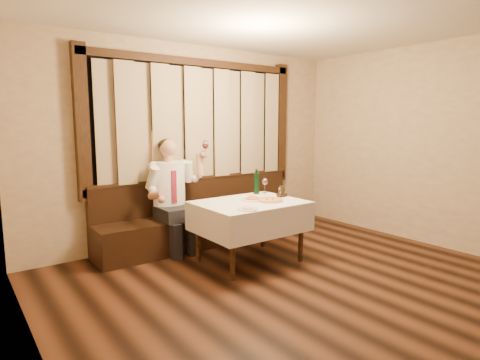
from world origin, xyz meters
TOP-DOWN VIEW (x-y plane):
  - room at (-0.00, 0.97)m, footprint 5.01×6.01m
  - banquette at (0.00, 2.72)m, footprint 3.20×0.61m
  - dining_table at (0.00, 1.70)m, footprint 1.27×0.97m
  - pizza at (0.22, 1.57)m, footprint 0.34×0.34m
  - pasta_red at (0.08, 1.75)m, footprint 0.28×0.28m
  - pasta_cream at (-0.30, 1.35)m, footprint 0.23×0.23m
  - green_bottle at (0.40, 2.07)m, footprint 0.08×0.08m
  - table_wine_glass at (0.53, 2.05)m, footprint 0.08×0.08m
  - cruet_caddy at (0.53, 1.70)m, footprint 0.14×0.08m
  - seated_man at (-0.57, 2.63)m, footprint 0.85×0.63m

SIDE VIEW (x-z plane):
  - banquette at x=0.00m, z-range -0.16..0.78m
  - dining_table at x=0.00m, z-range 0.27..1.03m
  - pizza at x=0.22m, z-range 0.75..0.79m
  - pasta_cream at x=-0.30m, z-range 0.75..0.83m
  - pasta_red at x=0.08m, z-range 0.75..0.84m
  - cruet_caddy at x=0.53m, z-range 0.73..0.88m
  - seated_man at x=-0.57m, z-range 0.11..1.61m
  - green_bottle at x=0.40m, z-range 0.73..1.08m
  - table_wine_glass at x=0.53m, z-range 0.80..1.01m
  - room at x=0.00m, z-range 0.09..2.91m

